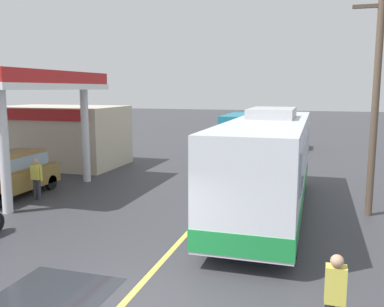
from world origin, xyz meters
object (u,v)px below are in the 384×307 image
Objects in this scene: pedestrian_near_pump at (36,177)px; car_trailing_behind_bus at (289,135)px; coach_bus_main at (268,165)px; car_at_pump at (13,172)px; minibus_opposing_lane at (239,127)px.

car_trailing_behind_bus is at bearing 63.63° from pedestrian_near_pump.
coach_bus_main reaches higher than pedestrian_near_pump.
car_at_pump is 0.69× the size of minibus_opposing_lane.
car_trailing_behind_bus is at bearing 60.09° from car_at_pump.
pedestrian_near_pump is (-4.84, -18.17, -0.54)m from minibus_opposing_lane.
minibus_opposing_lane reaches higher than car_at_pump.
car_at_pump is 19.92m from car_trailing_behind_bus.
car_at_pump and car_trailing_behind_bus have the same top height.
minibus_opposing_lane is (-4.17, 17.32, -0.25)m from coach_bus_main.
minibus_opposing_lane is at bearing 169.67° from car_trailing_behind_bus.
coach_bus_main reaches higher than car_at_pump.
coach_bus_main is 6.65× the size of pedestrian_near_pump.
car_at_pump is 18.98m from minibus_opposing_lane.
pedestrian_near_pump is at bearing -116.37° from car_trailing_behind_bus.
car_trailing_behind_bus is (-0.35, 16.63, -0.71)m from coach_bus_main.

